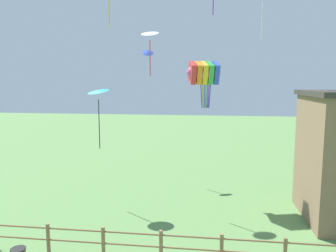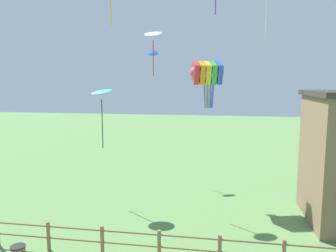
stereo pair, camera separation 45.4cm
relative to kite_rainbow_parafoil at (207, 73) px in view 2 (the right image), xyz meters
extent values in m
cylinder|color=olive|center=(-5.74, -7.53, -6.52)|extent=(0.14, 0.14, 1.17)
cylinder|color=olive|center=(-3.52, -7.53, -6.52)|extent=(0.14, 0.14, 1.17)
cylinder|color=olive|center=(-1.31, -7.53, -6.52)|extent=(0.14, 0.14, 1.17)
cylinder|color=olive|center=(0.91, -7.53, -6.52)|extent=(0.14, 0.14, 1.17)
cylinder|color=olive|center=(-1.31, -7.53, -6.11)|extent=(17.72, 0.07, 0.07)
cylinder|color=olive|center=(-1.31, -7.53, -6.58)|extent=(17.72, 0.07, 0.07)
cylinder|color=black|center=(-6.14, -8.88, -6.27)|extent=(0.52, 0.52, 0.04)
ellipsoid|color=#E54C8C|center=(0.00, 0.00, 0.01)|extent=(2.20, 1.75, 1.32)
cube|color=red|center=(-0.64, -0.16, 0.01)|extent=(0.59, 1.37, 1.35)
cube|color=orange|center=(-0.32, -0.08, 0.01)|extent=(0.59, 1.37, 1.35)
cube|color=yellow|center=(0.00, 0.00, 0.01)|extent=(0.59, 1.37, 1.35)
cube|color=green|center=(0.32, 0.08, 0.01)|extent=(0.59, 1.37, 1.35)
cube|color=blue|center=(0.64, 0.16, 0.01)|extent=(0.59, 1.37, 1.35)
cylinder|color=blue|center=(-0.11, -0.17, -1.23)|extent=(0.16, 0.26, 1.50)
cylinder|color=orange|center=(-0.03, -0.17, -1.23)|extent=(0.13, 0.27, 1.50)
cylinder|color=blue|center=(0.06, -0.17, -1.23)|extent=(0.09, 0.27, 1.50)
cylinder|color=green|center=(0.14, -0.17, -1.23)|extent=(0.06, 0.26, 1.50)
cylinder|color=blue|center=(0.22, -0.16, -1.23)|extent=(0.09, 0.27, 1.50)
cylinder|color=purple|center=(0.30, -0.15, -1.23)|extent=(0.13, 0.27, 1.50)
cylinder|color=blue|center=(0.36, -0.13, -1.23)|extent=(0.16, 0.26, 1.50)
cylinder|color=purple|center=(0.46, -2.18, 3.40)|extent=(0.05, 0.05, 1.35)
cone|color=white|center=(-2.95, -0.66, 2.16)|extent=(1.07, 1.04, 0.41)
cylinder|color=red|center=(-2.95, -0.66, 0.79)|extent=(0.05, 0.05, 1.95)
cone|color=#2DB2C6|center=(-5.58, -1.81, -0.98)|extent=(1.58, 1.58, 0.34)
cylinder|color=#2D2D33|center=(-5.58, -1.81, -2.79)|extent=(0.05, 0.05, 2.69)
cylinder|color=white|center=(3.10, -0.02, 2.94)|extent=(0.05, 0.05, 2.46)
cone|color=blue|center=(-3.99, 4.04, 1.52)|extent=(0.97, 0.89, 0.51)
cylinder|color=silver|center=(-3.99, 4.04, 0.46)|extent=(0.05, 0.05, 1.47)
camera|label=1|loc=(0.43, -18.81, -0.50)|focal=35.00mm
camera|label=2|loc=(0.88, -18.75, -0.50)|focal=35.00mm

